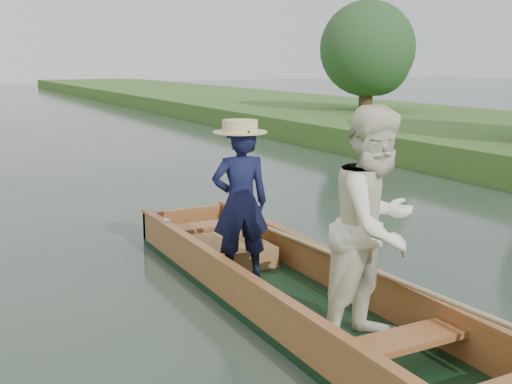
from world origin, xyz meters
name	(u,v)px	position (x,y,z in m)	size (l,w,h in m)	color
ground	(286,304)	(0.00, 0.00, 0.00)	(120.00, 120.00, 0.00)	#283D30
trees_far	(44,49)	(-0.60, 8.15, 2.41)	(22.81, 15.55, 4.33)	#47331E
punt	(308,246)	(0.03, -0.32, 0.64)	(1.20, 5.08, 1.90)	black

